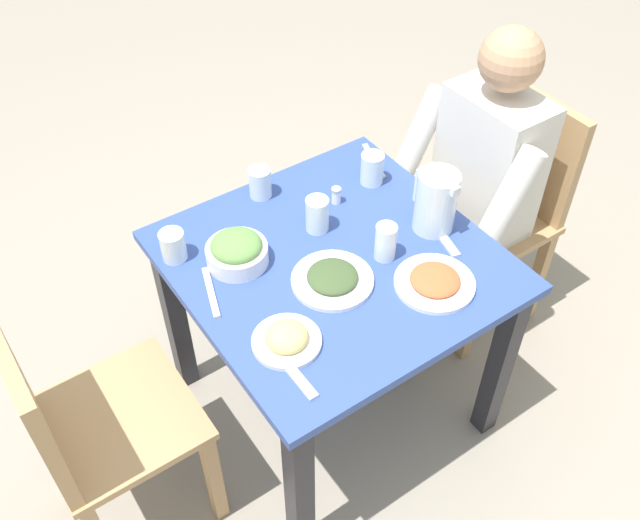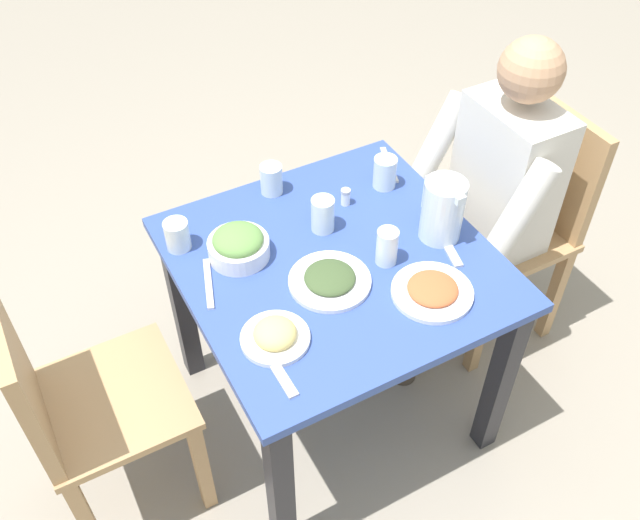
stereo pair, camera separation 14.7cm
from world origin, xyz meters
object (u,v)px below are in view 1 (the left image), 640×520
(water_pitcher, at_px, (436,201))
(salad_bowl, at_px, (237,251))
(chair_far, at_px, (85,424))
(chair_near, at_px, (502,201))
(water_glass_far_right, at_px, (173,246))
(plate_rice_curry, at_px, (435,282))
(salt_shaker, at_px, (336,195))
(diner_near, at_px, (465,189))
(plate_dolmas, at_px, (332,278))
(water_glass_center, at_px, (386,242))
(water_glass_far_left, at_px, (317,214))
(dining_table, at_px, (334,288))
(water_glass_near_left, at_px, (372,169))
(plate_fries, at_px, (286,338))
(water_glass_by_pitcher, at_px, (260,183))

(water_pitcher, xyz_separation_m, salad_bowl, (0.20, 0.54, -0.05))
(chair_far, bearing_deg, chair_near, -88.79)
(water_glass_far_right, bearing_deg, water_pitcher, -114.54)
(plate_rice_curry, bearing_deg, salad_bowl, 45.98)
(chair_near, bearing_deg, salt_shaker, 78.11)
(water_pitcher, distance_m, salt_shaker, 0.31)
(plate_rice_curry, xyz_separation_m, water_glass_far_right, (0.49, 0.53, 0.03))
(chair_far, relative_size, diner_near, 0.75)
(plate_dolmas, height_order, salt_shaker, salt_shaker)
(diner_near, height_order, water_glass_center, diner_near)
(chair_far, height_order, diner_near, diner_near)
(diner_near, distance_m, water_pitcher, 0.32)
(water_glass_far_right, bearing_deg, water_glass_far_left, -107.60)
(chair_near, relative_size, diner_near, 0.75)
(dining_table, xyz_separation_m, water_glass_near_left, (0.21, -0.30, 0.17))
(plate_fries, bearing_deg, water_glass_center, -74.88)
(chair_near, height_order, chair_far, same)
(diner_near, relative_size, salad_bowl, 6.82)
(plate_rice_curry, relative_size, water_glass_far_right, 2.43)
(chair_near, relative_size, chair_far, 1.00)
(plate_dolmas, bearing_deg, chair_near, -80.68)
(dining_table, height_order, salad_bowl, salad_bowl)
(water_pitcher, distance_m, plate_rice_curry, 0.25)
(water_pitcher, height_order, plate_fries, water_pitcher)
(water_glass_by_pitcher, bearing_deg, plate_fries, 155.15)
(salt_shaker, bearing_deg, chair_far, 100.19)
(water_glass_far_left, distance_m, water_glass_far_right, 0.42)
(water_glass_far_left, bearing_deg, plate_rice_curry, -160.35)
(dining_table, relative_size, water_glass_center, 7.67)
(plate_fries, bearing_deg, water_glass_far_left, -44.49)
(water_glass_far_left, xyz_separation_m, salt_shaker, (0.07, -0.11, -0.03))
(plate_rice_curry, xyz_separation_m, water_glass_by_pitcher, (0.59, 0.19, 0.03))
(salad_bowl, relative_size, water_glass_near_left, 1.70)
(dining_table, height_order, chair_far, chair_far)
(chair_near, xyz_separation_m, plate_dolmas, (-0.14, 0.83, 0.22))
(chair_near, height_order, salad_bowl, chair_near)
(chair_near, xyz_separation_m, chair_far, (-0.03, 1.54, 0.00))
(water_glass_near_left, xyz_separation_m, salt_shaker, (-0.02, 0.15, -0.02))
(chair_near, bearing_deg, water_pitcher, 104.46)
(plate_fries, height_order, water_glass_by_pitcher, water_glass_by_pitcher)
(plate_dolmas, height_order, plate_fries, plate_fries)
(water_glass_near_left, bearing_deg, plate_rice_curry, 163.60)
(salad_bowl, distance_m, water_glass_far_right, 0.18)
(diner_near, relative_size, plate_fries, 6.67)
(chair_far, distance_m, water_pitcher, 1.13)
(chair_near, xyz_separation_m, diner_near, (0.00, 0.20, 0.15))
(chair_far, height_order, water_glass_near_left, chair_far)
(salad_bowl, bearing_deg, water_glass_by_pitcher, -43.66)
(chair_near, xyz_separation_m, water_glass_center, (-0.14, 0.65, 0.26))
(water_glass_far_right, xyz_separation_m, salt_shaker, (-0.06, -0.51, -0.02))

